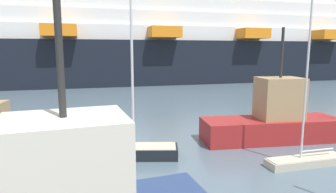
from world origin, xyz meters
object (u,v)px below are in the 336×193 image
object	(u,v)px
fishing_boat_2	(273,120)
sailboat_4	(306,158)
cruise_ship	(190,36)
sailboat_3	(125,149)

from	to	relation	value
fishing_boat_2	sailboat_4	bearing A→B (deg)	-95.91
cruise_ship	sailboat_3	bearing A→B (deg)	-113.79
sailboat_4	fishing_boat_2	world-z (taller)	sailboat_4
sailboat_4	fishing_boat_2	bearing A→B (deg)	-101.74
sailboat_3	fishing_boat_2	bearing A→B (deg)	18.21
sailboat_3	sailboat_4	bearing A→B (deg)	-7.25
sailboat_4	fishing_boat_2	xyz separation A→B (m)	(0.75, 4.04, 0.91)
sailboat_4	cruise_ship	distance (m)	44.54
sailboat_3	cruise_ship	bearing A→B (deg)	80.87
fishing_boat_2	cruise_ship	bearing A→B (deg)	84.55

